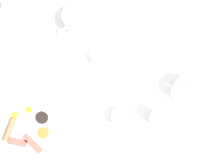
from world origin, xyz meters
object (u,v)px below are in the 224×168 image
object	(u,v)px
teapot_far	(77,20)
creamer_jug	(96,56)
breakfast_plate	(27,127)
water_glass_tall	(156,117)
fork_by_plate	(161,18)
teapot_near	(186,90)
napkin_folded	(193,144)
knife_by_plate	(30,46)
teacup_with_saucer_left	(119,118)

from	to	relation	value
teapot_far	creamer_jug	distance (m)	0.20
creamer_jug	breakfast_plate	bearing A→B (deg)	138.61
water_glass_tall	fork_by_plate	xyz separation A→B (m)	(0.48, -0.02, -0.06)
breakfast_plate	water_glass_tall	xyz separation A→B (m)	(0.07, -0.58, 0.05)
teapot_near	napkin_folded	world-z (taller)	teapot_near
breakfast_plate	creamer_jug	distance (m)	0.45
teapot_near	water_glass_tall	world-z (taller)	teapot_near
teapot_far	water_glass_tall	bearing A→B (deg)	-100.22
teapot_near	teapot_far	size ratio (longest dim) A/B	1.20
breakfast_plate	water_glass_tall	size ratio (longest dim) A/B	2.61
napkin_folded	knife_by_plate	world-z (taller)	napkin_folded
teapot_near	knife_by_plate	size ratio (longest dim) A/B	1.18
creamer_jug	napkin_folded	size ratio (longest dim) A/B	0.54
water_glass_tall	teapot_far	bearing A→B (deg)	41.07
teacup_with_saucer_left	knife_by_plate	bearing A→B (deg)	53.89
creamer_jug	napkin_folded	bearing A→B (deg)	-129.81
breakfast_plate	fork_by_plate	world-z (taller)	breakfast_plate
teapot_near	water_glass_tall	distance (m)	0.18
teacup_with_saucer_left	fork_by_plate	size ratio (longest dim) A/B	0.95
teapot_near	knife_by_plate	xyz separation A→B (m)	(0.18, 0.74, -0.05)
teacup_with_saucer_left	breakfast_plate	bearing A→B (deg)	98.04
teapot_far	fork_by_plate	xyz separation A→B (m)	(0.04, -0.40, -0.05)
water_glass_tall	fork_by_plate	bearing A→B (deg)	-2.58
knife_by_plate	teapot_near	bearing A→B (deg)	-104.11
breakfast_plate	teacup_with_saucer_left	size ratio (longest dim) A/B	2.29
breakfast_plate	teacup_with_saucer_left	distance (m)	0.42
teapot_near	creamer_jug	size ratio (longest dim) A/B	2.59
teapot_far	knife_by_plate	xyz separation A→B (m)	(-0.12, 0.22, -0.05)
teapot_far	water_glass_tall	size ratio (longest dim) A/B	1.54
teapot_far	fork_by_plate	world-z (taller)	teapot_far
creamer_jug	fork_by_plate	bearing A→B (deg)	-55.09
creamer_jug	knife_by_plate	distance (m)	0.32
napkin_folded	water_glass_tall	bearing A→B (deg)	57.87
teapot_near	teapot_far	distance (m)	0.60
teapot_near	fork_by_plate	distance (m)	0.37
breakfast_plate	creamer_jug	size ratio (longest dim) A/B	3.66
teapot_far	napkin_folded	distance (m)	0.78
teapot_far	water_glass_tall	world-z (taller)	teapot_far
knife_by_plate	fork_by_plate	bearing A→B (deg)	-74.83
breakfast_plate	water_glass_tall	bearing A→B (deg)	-83.49
fork_by_plate	teapot_near	bearing A→B (deg)	-162.60
breakfast_plate	teacup_with_saucer_left	world-z (taller)	teacup_with_saucer_left
breakfast_plate	teapot_far	bearing A→B (deg)	-21.38
knife_by_plate	water_glass_tall	bearing A→B (deg)	-117.50
water_glass_tall	knife_by_plate	distance (m)	0.68
teapot_near	creamer_jug	bearing A→B (deg)	-5.31
creamer_jug	fork_by_plate	distance (m)	0.37
teapot_near	fork_by_plate	world-z (taller)	teapot_near
teacup_with_saucer_left	water_glass_tall	xyz separation A→B (m)	(0.01, -0.16, 0.03)
teapot_near	fork_by_plate	size ratio (longest dim) A/B	1.54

